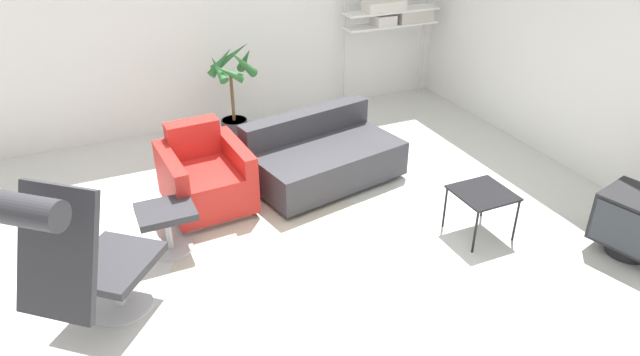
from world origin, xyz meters
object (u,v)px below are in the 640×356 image
at_px(armchair_red, 205,179).
at_px(side_table, 483,196).
at_px(lounge_chair, 75,252).
at_px(shelf_unit, 395,15).
at_px(ottoman, 167,220).
at_px(potted_plant, 233,96).
at_px(couch_low, 322,158).
at_px(crt_television, 636,223).

height_order(armchair_red, side_table, armchair_red).
relative_size(lounge_chair, shelf_unit, 0.72).
bearing_deg(ottoman, side_table, -19.03).
bearing_deg(armchair_red, potted_plant, -120.98).
height_order(ottoman, side_table, side_table).
bearing_deg(side_table, couch_low, 120.39).
relative_size(crt_television, shelf_unit, 0.36).
height_order(side_table, potted_plant, potted_plant).
bearing_deg(armchair_red, crt_television, 140.75).
bearing_deg(lounge_chair, couch_low, 70.51).
bearing_deg(crt_television, lounge_chair, 63.99).
height_order(lounge_chair, potted_plant, lounge_chair).
relative_size(armchair_red, side_table, 1.82).
relative_size(armchair_red, shelf_unit, 0.47).
bearing_deg(shelf_unit, armchair_red, -151.16).
bearing_deg(crt_television, side_table, 37.19).
relative_size(ottoman, couch_low, 0.29).
bearing_deg(armchair_red, couch_low, 177.38).
height_order(couch_low, side_table, couch_low).
distance_m(crt_television, potted_plant, 4.14).
height_order(side_table, crt_television, crt_television).
distance_m(ottoman, armchair_red, 0.71).
bearing_deg(side_table, crt_television, -37.84).
distance_m(armchair_red, potted_plant, 1.48).
relative_size(lounge_chair, armchair_red, 1.53).
relative_size(armchair_red, potted_plant, 0.73).
relative_size(side_table, shelf_unit, 0.26).
xyz_separation_m(lounge_chair, armchair_red, (1.12, 1.34, -0.42)).
distance_m(lounge_chair, side_table, 3.16).
bearing_deg(crt_television, potted_plant, 18.79).
height_order(lounge_chair, couch_low, lounge_chair).
relative_size(ottoman, crt_television, 0.70).
distance_m(lounge_chair, couch_low, 2.72).
height_order(lounge_chair, armchair_red, lounge_chair).
xyz_separation_m(armchair_red, crt_television, (2.97, -2.14, 0.00)).
xyz_separation_m(couch_low, shelf_unit, (1.71, 1.58, 0.91)).
bearing_deg(crt_television, ottoman, 50.09).
xyz_separation_m(side_table, potted_plant, (-1.35, 2.70, 0.16)).
distance_m(ottoman, crt_television, 3.78).
distance_m(side_table, crt_television, 1.21).
bearing_deg(couch_low, potted_plant, -79.39).
height_order(lounge_chair, side_table, lounge_chair).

